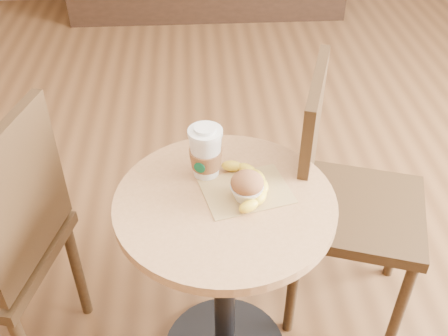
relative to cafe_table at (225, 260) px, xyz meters
name	(u,v)px	position (x,y,z in m)	size (l,w,h in m)	color
cafe_table	(225,260)	(0.00, 0.00, 0.00)	(0.62, 0.62, 0.75)	black
chair_left	(0,245)	(-0.69, 0.07, 0.04)	(0.53, 0.53, 0.99)	#362413
chair_right	(341,195)	(0.41, 0.23, 0.04)	(0.54, 0.54, 0.98)	#362413
kraft_bag	(246,191)	(0.06, 0.03, 0.25)	(0.24, 0.18, 0.00)	#9F804D
coffee_cup	(206,154)	(-0.05, 0.12, 0.32)	(0.10, 0.10, 0.16)	silver
muffin	(247,186)	(0.06, 0.00, 0.29)	(0.09, 0.09, 0.08)	white
banana	(248,185)	(0.07, 0.04, 0.27)	(0.14, 0.24, 0.03)	yellow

